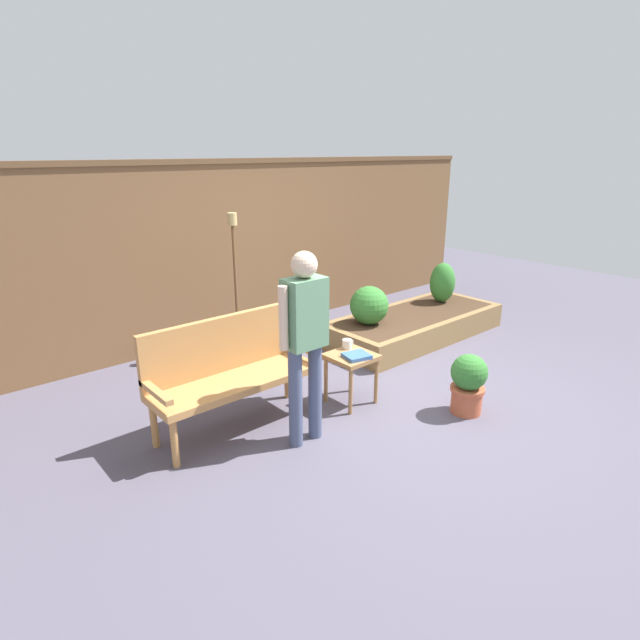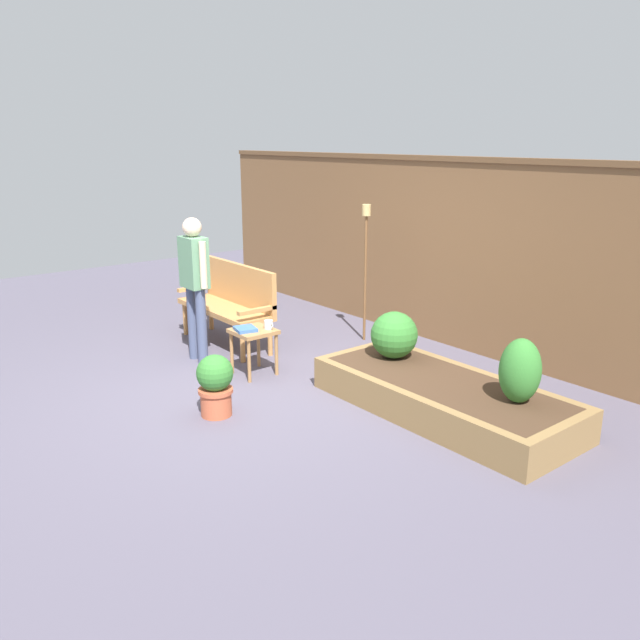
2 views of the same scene
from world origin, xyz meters
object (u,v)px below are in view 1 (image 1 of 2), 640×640
(tiki_torch, at_px, (234,260))
(shrub_near_bench, at_px, (369,305))
(person_by_bench, at_px, (305,333))
(shrub_far_corner, at_px, (442,283))
(garden_bench, at_px, (230,365))
(cup_on_table, at_px, (347,344))
(book_on_table, at_px, (357,356))
(side_table, at_px, (351,363))
(potted_boxwood, at_px, (468,382))

(tiki_torch, bearing_deg, shrub_near_bench, -31.94)
(shrub_near_bench, xyz_separation_m, person_by_bench, (-1.88, -1.12, 0.41))
(shrub_far_corner, bearing_deg, garden_bench, -172.21)
(shrub_near_bench, bearing_deg, cup_on_table, -145.18)
(garden_bench, height_order, book_on_table, garden_bench)
(shrub_far_corner, bearing_deg, tiki_torch, 163.35)
(tiki_torch, distance_m, person_by_bench, 2.02)
(cup_on_table, height_order, person_by_bench, person_by_bench)
(side_table, distance_m, tiki_torch, 1.84)
(shrub_near_bench, bearing_deg, book_on_table, -140.34)
(person_by_bench, bearing_deg, potted_boxwood, -22.55)
(shrub_far_corner, xyz_separation_m, person_by_bench, (-3.28, -1.12, 0.37))
(person_by_bench, bearing_deg, shrub_near_bench, 30.76)
(potted_boxwood, xyz_separation_m, tiki_torch, (-0.81, 2.50, 0.82))
(cup_on_table, relative_size, tiki_torch, 0.08)
(book_on_table, distance_m, person_by_bench, 0.86)
(book_on_table, height_order, potted_boxwood, potted_boxwood)
(potted_boxwood, height_order, shrub_near_bench, shrub_near_bench)
(book_on_table, bearing_deg, garden_bench, 169.03)
(garden_bench, bearing_deg, person_by_bench, -63.90)
(cup_on_table, bearing_deg, garden_bench, 167.74)
(shrub_far_corner, bearing_deg, person_by_bench, -161.20)
(potted_boxwood, distance_m, person_by_bench, 1.64)
(side_table, bearing_deg, book_on_table, -101.44)
(garden_bench, relative_size, shrub_near_bench, 3.18)
(cup_on_table, bearing_deg, tiki_torch, 98.76)
(side_table, distance_m, cup_on_table, 0.20)
(garden_bench, height_order, shrub_near_bench, garden_bench)
(book_on_table, bearing_deg, cup_on_table, 79.94)
(book_on_table, xyz_separation_m, potted_boxwood, (0.67, -0.74, -0.20))
(tiki_torch, bearing_deg, garden_bench, -124.38)
(side_table, bearing_deg, shrub_far_corner, 18.96)
(potted_boxwood, bearing_deg, garden_bench, 144.66)
(cup_on_table, relative_size, shrub_near_bench, 0.28)
(tiki_torch, relative_size, person_by_bench, 1.04)
(person_by_bench, bearing_deg, shrub_far_corner, 18.80)
(shrub_far_corner, bearing_deg, side_table, -161.04)
(potted_boxwood, bearing_deg, side_table, 128.33)
(side_table, height_order, book_on_table, book_on_table)
(potted_boxwood, height_order, shrub_far_corner, shrub_far_corner)
(side_table, height_order, tiki_torch, tiki_torch)
(shrub_far_corner, height_order, person_by_bench, person_by_bench)
(potted_boxwood, relative_size, tiki_torch, 0.34)
(book_on_table, bearing_deg, shrub_far_corner, 33.76)
(potted_boxwood, bearing_deg, book_on_table, 132.03)
(garden_bench, height_order, cup_on_table, garden_bench)
(side_table, height_order, person_by_bench, person_by_bench)
(side_table, distance_m, person_by_bench, 0.95)
(side_table, bearing_deg, potted_boxwood, -51.67)
(person_by_bench, bearing_deg, side_table, 18.23)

